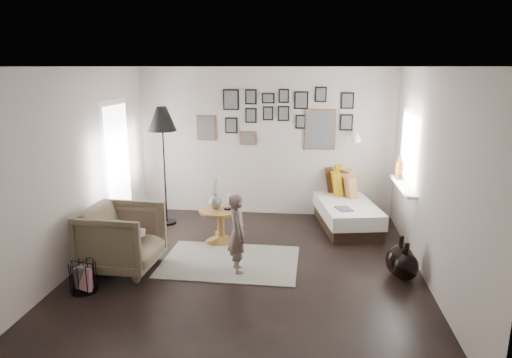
# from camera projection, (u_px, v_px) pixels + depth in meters

# --- Properties ---
(ground) EXTENTS (4.80, 4.80, 0.00)m
(ground) POSITION_uv_depth(u_px,v_px,m) (248.00, 268.00, 6.06)
(ground) COLOR black
(ground) RESTS_ON ground
(wall_back) EXTENTS (4.50, 0.00, 4.50)m
(wall_back) POSITION_uv_depth(u_px,v_px,m) (265.00, 143.00, 8.07)
(wall_back) COLOR #ADA198
(wall_back) RESTS_ON ground
(wall_front) EXTENTS (4.50, 0.00, 4.50)m
(wall_front) POSITION_uv_depth(u_px,v_px,m) (207.00, 244.00, 3.44)
(wall_front) COLOR #ADA198
(wall_front) RESTS_ON ground
(wall_left) EXTENTS (0.00, 4.80, 4.80)m
(wall_left) POSITION_uv_depth(u_px,v_px,m) (78.00, 169.00, 6.00)
(wall_left) COLOR #ADA198
(wall_left) RESTS_ON ground
(wall_right) EXTENTS (0.00, 4.80, 4.80)m
(wall_right) POSITION_uv_depth(u_px,v_px,m) (432.00, 178.00, 5.51)
(wall_right) COLOR #ADA198
(wall_right) RESTS_ON ground
(ceiling) EXTENTS (4.80, 4.80, 0.00)m
(ceiling) POSITION_uv_depth(u_px,v_px,m) (247.00, 67.00, 5.45)
(ceiling) COLOR white
(ceiling) RESTS_ON wall_back
(door_left) EXTENTS (0.00, 2.14, 2.14)m
(door_left) POSITION_uv_depth(u_px,v_px,m) (118.00, 168.00, 7.22)
(door_left) COLOR white
(door_left) RESTS_ON wall_left
(window_right) EXTENTS (0.15, 1.32, 1.30)m
(window_right) POSITION_uv_depth(u_px,v_px,m) (401.00, 180.00, 6.90)
(window_right) COLOR white
(window_right) RESTS_ON wall_right
(gallery_wall) EXTENTS (2.74, 0.03, 1.08)m
(gallery_wall) POSITION_uv_depth(u_px,v_px,m) (282.00, 118.00, 7.92)
(gallery_wall) COLOR brown
(gallery_wall) RESTS_ON wall_back
(wall_sconce) EXTENTS (0.18, 0.36, 0.16)m
(wall_sconce) POSITION_uv_depth(u_px,v_px,m) (356.00, 137.00, 7.61)
(wall_sconce) COLOR white
(wall_sconce) RESTS_ON wall_back
(rug) EXTENTS (1.86, 1.32, 0.01)m
(rug) POSITION_uv_depth(u_px,v_px,m) (230.00, 262.00, 6.25)
(rug) COLOR beige
(rug) RESTS_ON ground
(pedestal_table) EXTENTS (0.66, 0.66, 0.52)m
(pedestal_table) POSITION_uv_depth(u_px,v_px,m) (221.00, 227.00, 6.94)
(pedestal_table) COLOR brown
(pedestal_table) RESTS_ON ground
(vase) EXTENTS (0.19, 0.19, 0.47)m
(vase) POSITION_uv_depth(u_px,v_px,m) (215.00, 199.00, 6.86)
(vase) COLOR black
(vase) RESTS_ON pedestal_table
(candles) EXTENTS (0.11, 0.11, 0.25)m
(candles) POSITION_uv_depth(u_px,v_px,m) (228.00, 202.00, 6.83)
(candles) COLOR black
(candles) RESTS_ON pedestal_table
(daybed) EXTENTS (1.17, 2.07, 0.95)m
(daybed) POSITION_uv_depth(u_px,v_px,m) (344.00, 206.00, 7.78)
(daybed) COLOR black
(daybed) RESTS_ON ground
(magazine_on_daybed) EXTENTS (0.30, 0.35, 0.02)m
(magazine_on_daybed) POSITION_uv_depth(u_px,v_px,m) (344.00, 209.00, 7.12)
(magazine_on_daybed) COLOR black
(magazine_on_daybed) RESTS_ON daybed
(armchair) EXTENTS (0.98, 0.96, 0.85)m
(armchair) POSITION_uv_depth(u_px,v_px,m) (122.00, 238.00, 5.95)
(armchair) COLOR brown
(armchair) RESTS_ON ground
(armchair_cushion) EXTENTS (0.42, 0.43, 0.17)m
(armchair_cushion) POSITION_uv_depth(u_px,v_px,m) (126.00, 233.00, 5.98)
(armchair_cushion) COLOR beige
(armchair_cushion) RESTS_ON armchair
(floor_lamp) EXTENTS (0.46, 0.46, 1.98)m
(floor_lamp) POSITION_uv_depth(u_px,v_px,m) (162.00, 123.00, 7.41)
(floor_lamp) COLOR black
(floor_lamp) RESTS_ON ground
(magazine_basket) EXTENTS (0.35, 0.35, 0.37)m
(magazine_basket) POSITION_uv_depth(u_px,v_px,m) (83.00, 277.00, 5.39)
(magazine_basket) COLOR black
(magazine_basket) RESTS_ON ground
(demijohn_large) EXTENTS (0.36, 0.36, 0.54)m
(demijohn_large) POSITION_uv_depth(u_px,v_px,m) (400.00, 260.00, 5.80)
(demijohn_large) COLOR black
(demijohn_large) RESTS_ON ground
(demijohn_small) EXTENTS (0.32, 0.32, 0.49)m
(demijohn_small) POSITION_uv_depth(u_px,v_px,m) (406.00, 266.00, 5.68)
(demijohn_small) COLOR black
(demijohn_small) RESTS_ON ground
(child) EXTENTS (0.37, 0.45, 1.04)m
(child) POSITION_uv_depth(u_px,v_px,m) (238.00, 233.00, 5.85)
(child) COLOR #695753
(child) RESTS_ON ground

